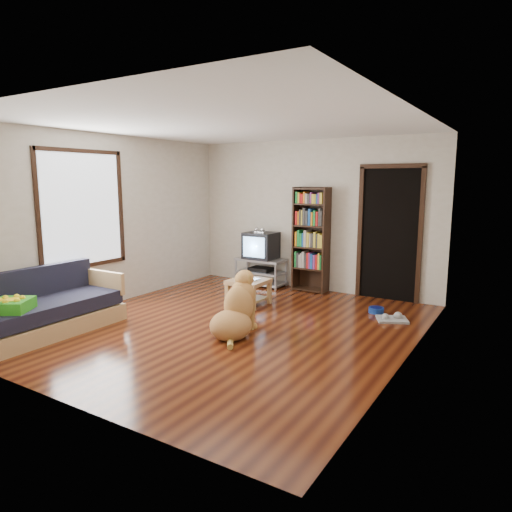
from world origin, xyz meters
The scene contains 18 objects.
ground centered at (0.00, 0.00, 0.00)m, with size 5.00×5.00×0.00m, color #5E2710.
ceiling centered at (0.00, 0.00, 2.60)m, with size 5.00×5.00×0.00m, color white.
wall_back centered at (0.00, 2.50, 1.30)m, with size 4.50×4.50×0.00m, color beige.
wall_front centered at (0.00, -2.50, 1.30)m, with size 4.50×4.50×0.00m, color beige.
wall_left centered at (-2.25, 0.00, 1.30)m, with size 5.00×5.00×0.00m, color beige.
wall_right centered at (2.25, 0.00, 1.30)m, with size 5.00×5.00×0.00m, color beige.
green_cushion centered at (-1.75, -1.92, 0.49)m, with size 0.40×0.40×0.13m, color green.
laptop centered at (-0.38, 0.98, 0.41)m, with size 0.34×0.22×0.03m, color silver.
dog_bowl centered at (1.45, 1.62, 0.04)m, with size 0.22×0.22×0.08m, color navy.
grey_rag centered at (1.75, 1.37, 0.01)m, with size 0.40×0.32×0.03m, color gray.
window centered at (-2.23, -0.50, 1.50)m, with size 0.03×1.46×1.70m.
doorway centered at (1.35, 2.48, 1.12)m, with size 1.03×0.05×2.19m.
tv_stand centered at (-0.90, 2.25, 0.27)m, with size 0.90×0.45×0.50m.
crt_tv centered at (-0.90, 2.27, 0.74)m, with size 0.55×0.52×0.58m.
bookshelf centered at (0.05, 2.34, 1.00)m, with size 0.60×0.30×1.80m.
sofa centered at (-1.87, -1.38, 0.26)m, with size 0.80×1.80×0.80m.
coffee_table centered at (-0.38, 1.01, 0.28)m, with size 0.55×0.55×0.40m.
dog centered at (0.23, -0.23, 0.30)m, with size 0.55×0.97×0.82m.
Camera 1 is at (3.32, -4.78, 1.92)m, focal length 32.00 mm.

